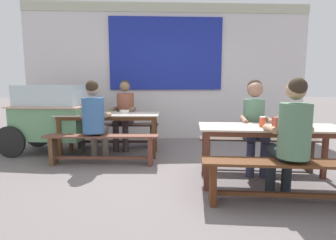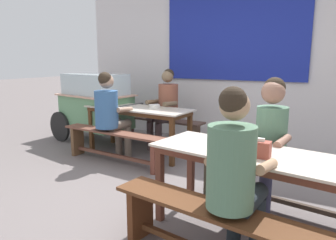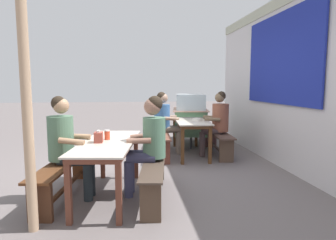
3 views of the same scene
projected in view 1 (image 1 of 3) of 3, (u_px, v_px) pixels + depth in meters
name	position (u px, v px, depth m)	size (l,w,h in m)	color
ground_plane	(178.00, 174.00, 3.76)	(40.00, 40.00, 0.00)	slate
backdrop_wall	(168.00, 69.00, 6.00)	(6.19, 0.23, 2.95)	silver
dining_table_far	(109.00, 118.00, 4.66)	(1.75, 0.72, 0.73)	beige
dining_table_near	(270.00, 133.00, 3.28)	(1.78, 0.86, 0.73)	beige
bench_far_back	(116.00, 131.00, 5.28)	(1.65, 0.41, 0.46)	#4F3930
bench_far_front	(102.00, 145.00, 4.13)	(1.75, 0.34, 0.46)	brown
bench_near_back	(257.00, 149.00, 3.90)	(1.69, 0.48, 0.46)	#44362C
bench_near_front	(285.00, 175.00, 2.75)	(1.72, 0.53, 0.46)	#553019
food_cart	(51.00, 114.00, 4.81)	(1.73, 1.04, 1.21)	#63996A
person_center_facing	(124.00, 110.00, 5.15)	(0.48, 0.59, 1.31)	#423334
person_right_near_table	(255.00, 119.00, 3.77)	(0.44, 0.54, 1.30)	#353552
person_near_front	(291.00, 134.00, 2.76)	(0.45, 0.55, 1.30)	#1F272C
person_left_back_turned	(95.00, 117.00, 4.15)	(0.44, 0.57, 1.29)	#6B5C50
tissue_box	(280.00, 123.00, 3.15)	(0.15, 0.10, 0.15)	#984033
condiment_jar	(262.00, 122.00, 3.23)	(0.07, 0.07, 0.13)	#DC492B
soup_bowl	(124.00, 112.00, 4.73)	(0.17, 0.17, 0.05)	silver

